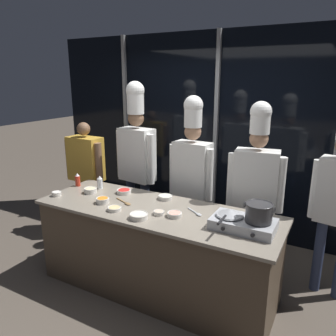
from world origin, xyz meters
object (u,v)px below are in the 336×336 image
at_px(squeeze_bottle_chili, 78,180).
at_px(chef_sous, 192,168).
at_px(prep_bowl_chicken, 159,212).
at_px(prep_bowl_ginger, 114,208).
at_px(prep_bowl_garlic, 139,216).
at_px(prep_bowl_carrots, 103,200).
at_px(prep_bowl_shrimp, 175,214).
at_px(prep_bowl_rice, 57,193).
at_px(prep_bowl_noodles, 90,190).
at_px(portable_stove, 243,224).
at_px(serving_spoon_slotted, 126,203).
at_px(chef_head, 137,153).
at_px(prep_bowl_bean_sprouts, 165,197).
at_px(serving_spoon_solid, 197,213).
at_px(person_guest, 86,167).
at_px(prep_bowl_bell_pepper, 124,191).
at_px(frying_pan, 230,213).
at_px(stock_pot, 259,212).
at_px(chef_line, 256,180).
at_px(squeeze_bottle_clear, 100,183).

xyz_separation_m(squeeze_bottle_chili, chef_sous, (1.20, 0.58, 0.16)).
xyz_separation_m(prep_bowl_chicken, prep_bowl_ginger, (-0.42, -0.12, -0.00)).
height_order(prep_bowl_garlic, prep_bowl_ginger, prep_bowl_garlic).
height_order(prep_bowl_carrots, chef_sous, chef_sous).
height_order(prep_bowl_chicken, prep_bowl_shrimp, prep_bowl_shrimp).
height_order(prep_bowl_rice, prep_bowl_noodles, prep_bowl_noodles).
bearing_deg(portable_stove, serving_spoon_slotted, -179.92).
height_order(prep_bowl_carrots, prep_bowl_ginger, prep_bowl_carrots).
relative_size(prep_bowl_rice, prep_bowl_carrots, 0.74).
relative_size(prep_bowl_garlic, prep_bowl_shrimp, 1.22).
distance_m(prep_bowl_noodles, chef_head, 0.83).
xyz_separation_m(prep_bowl_bean_sprouts, prep_bowl_garlic, (0.03, -0.54, 0.00)).
xyz_separation_m(serving_spoon_solid, person_guest, (-1.95, 0.65, 0.03)).
distance_m(serving_spoon_solid, person_guest, 2.05).
bearing_deg(serving_spoon_solid, prep_bowl_rice, -169.66).
distance_m(serving_spoon_solid, chef_sous, 0.78).
distance_m(portable_stove, prep_bowl_bell_pepper, 1.42).
bearing_deg(portable_stove, prep_bowl_carrots, -175.81).
distance_m(prep_bowl_rice, serving_spoon_slotted, 0.80).
distance_m(frying_pan, prep_bowl_bean_sprouts, 0.85).
bearing_deg(frying_pan, person_guest, 161.71).
bearing_deg(squeeze_bottle_chili, stock_pot, -4.85).
relative_size(stock_pot, prep_bowl_garlic, 1.49).
distance_m(stock_pot, squeeze_bottle_chili, 2.15).
relative_size(prep_bowl_bell_pepper, person_guest, 0.10).
distance_m(prep_bowl_bell_pepper, prep_bowl_noodles, 0.37).
bearing_deg(prep_bowl_carrots, prep_bowl_garlic, -14.85).
relative_size(prep_bowl_bean_sprouts, serving_spoon_slotted, 0.61).
bearing_deg(prep_bowl_bean_sprouts, chef_head, 142.50).
bearing_deg(serving_spoon_solid, prep_bowl_garlic, -140.69).
bearing_deg(prep_bowl_chicken, prep_bowl_rice, -175.47).
distance_m(frying_pan, chef_head, 1.75).
distance_m(portable_stove, prep_bowl_carrots, 1.42).
bearing_deg(prep_bowl_shrimp, frying_pan, 5.49).
xyz_separation_m(stock_pot, prep_bowl_bell_pepper, (-1.52, 0.24, -0.15)).
bearing_deg(prep_bowl_bean_sprouts, chef_line, 29.02).
relative_size(prep_bowl_garlic, prep_bowl_ginger, 1.25).
bearing_deg(frying_pan, chef_line, 87.98).
xyz_separation_m(stock_pot, squeeze_bottle_chili, (-2.14, 0.18, -0.10)).
distance_m(frying_pan, squeeze_bottle_chili, 1.91).
bearing_deg(prep_bowl_rice, prep_bowl_shrimp, 5.26).
height_order(prep_bowl_bean_sprouts, serving_spoon_slotted, prep_bowl_bean_sprouts).
height_order(frying_pan, chef_line, chef_line).
bearing_deg(squeeze_bottle_chili, chef_sous, 25.65).
bearing_deg(portable_stove, prep_bowl_bean_sprouts, 162.00).
xyz_separation_m(prep_bowl_bell_pepper, serving_spoon_slotted, (0.19, -0.24, -0.02)).
distance_m(serving_spoon_slotted, chef_line, 1.35).
height_order(stock_pot, prep_bowl_chicken, stock_pot).
relative_size(squeeze_bottle_clear, chef_line, 0.08).
distance_m(prep_bowl_carrots, prep_bowl_ginger, 0.24).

